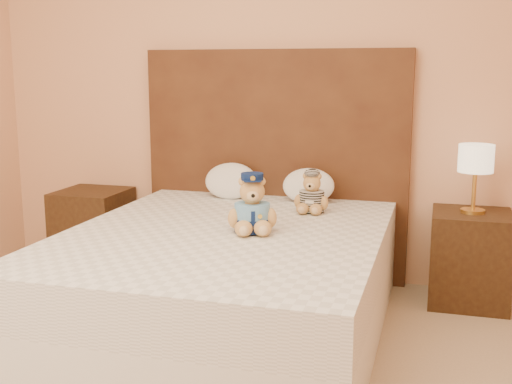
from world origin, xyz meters
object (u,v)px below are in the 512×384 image
Objects in this scene: bed at (226,281)px; lamp at (476,162)px; teddy_prisoner at (312,192)px; pillow_left at (231,179)px; nightstand_left at (93,229)px; pillow_right at (308,184)px; nightstand_right at (470,258)px; teddy_police at (252,203)px.

lamp is (1.25, 0.80, 0.57)m from bed.
teddy_prisoner is 0.65m from pillow_left.
lamp reaches higher than nightstand_left.
nightstand_right is at bearing -1.75° from pillow_right.
nightstand_right is 1.81× the size of teddy_police.
pillow_left is at bearing 178.85° from nightstand_right.
nightstand_left is 2.50m from nightstand_right.
lamp is 1.15× the size of pillow_left.
nightstand_left is 2.32× the size of teddy_prisoner.
pillow_right is at bearing 72.17° from bed.
pillow_left is (-0.25, 0.83, 0.40)m from bed.
teddy_prisoner is at bearing -164.57° from nightstand_right.
nightstand_left is 1.66m from teddy_police.
teddy_prisoner is 0.68× the size of pillow_left.
nightstand_right is 1.43m from teddy_police.
teddy_police reaches higher than teddy_prisoner.
teddy_police is 0.92× the size of pillow_right.
nightstand_left is 2.56m from lamp.
pillow_right is at bearing 0.00° from pillow_left.
teddy_prisoner is (-0.91, -0.25, -0.18)m from lamp.
nightstand_left is at bearing -178.29° from pillow_left.
nightstand_left is 1.81× the size of teddy_police.
pillow_right reaches higher than nightstand_left.
lamp reaches higher than pillow_right.
teddy_prisoner is 0.29m from pillow_right.
pillow_left is at bearing 95.60° from teddy_police.
nightstand_right is at bearing 32.62° from bed.
nightstand_left is 1.58× the size of pillow_left.
bed is 0.76m from teddy_prisoner.
nightstand_right is 1.58× the size of pillow_left.
teddy_police reaches higher than nightstand_left.
lamp is 1.37m from teddy_police.
teddy_police is at bearing 1.29° from bed.
bed is 6.10× the size of pillow_right.
lamp is at bearing 180.00° from nightstand_right.
nightstand_left is at bearing 130.60° from teddy_police.
lamp reaches higher than teddy_police.
lamp is at bearing 16.12° from teddy_police.
pillow_left is at bearing 180.00° from pillow_right.
teddy_police is 1.28× the size of teddy_prisoner.
bed is at bearing -32.62° from nightstand_left.
nightstand_left is 1.68× the size of pillow_right.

